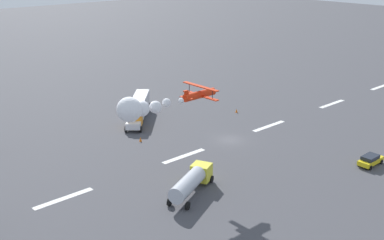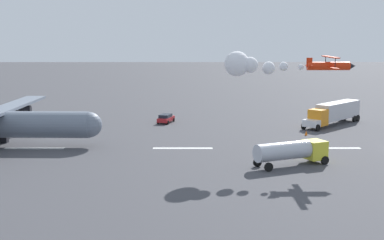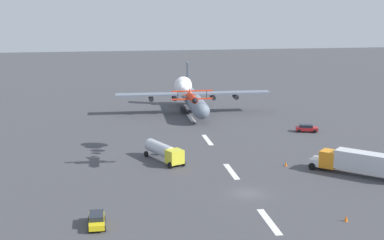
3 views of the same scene
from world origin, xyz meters
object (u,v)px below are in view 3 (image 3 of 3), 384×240
stunt_biplane_red (185,88)px  followme_car_yellow (307,128)px  semi_truck_orange (362,162)px  airport_staff_sedan (97,220)px  fuel_tanker_truck (164,151)px  cargo_transport_plane (194,100)px  traffic_cone_near (346,218)px  traffic_cone_far (286,164)px

stunt_biplane_red → followme_car_yellow: stunt_biplane_red is taller
semi_truck_orange → airport_staff_sedan: 41.23m
stunt_biplane_red → fuel_tanker_truck: size_ratio=1.71×
cargo_transport_plane → semi_truck_orange: 52.59m
airport_staff_sedan → stunt_biplane_red: bearing=-27.0°
fuel_tanker_truck → followme_car_yellow: fuel_tanker_truck is taller
semi_truck_orange → traffic_cone_near: size_ratio=16.81×
traffic_cone_near → followme_car_yellow: bearing=-14.8°
stunt_biplane_red → traffic_cone_far: size_ratio=21.04×
followme_car_yellow → traffic_cone_near: 45.91m
cargo_transport_plane → stunt_biplane_red: 35.24m
airport_staff_sedan → traffic_cone_far: airport_staff_sedan is taller
stunt_biplane_red → traffic_cone_near: size_ratio=21.04×
semi_truck_orange → traffic_cone_near: bearing=148.7°
fuel_tanker_truck → traffic_cone_far: (-5.71, -18.89, -1.37)m
cargo_transport_plane → fuel_tanker_truck: size_ratio=3.91×
traffic_cone_near → traffic_cone_far: size_ratio=1.00×
cargo_transport_plane → traffic_cone_near: 66.12m
cargo_transport_plane → stunt_biplane_red: bearing=168.0°
cargo_transport_plane → semi_truck_orange: size_ratio=2.87×
fuel_tanker_truck → traffic_cone_near: bearing=-146.5°
airport_staff_sedan → traffic_cone_near: airport_staff_sedan is taller
followme_car_yellow → traffic_cone_near: size_ratio=6.23×
fuel_tanker_truck → traffic_cone_near: fuel_tanker_truck is taller
cargo_transport_plane → traffic_cone_far: cargo_transport_plane is taller
fuel_tanker_truck → airport_staff_sedan: (-25.09, 10.69, -0.93)m
semi_truck_orange → traffic_cone_far: (6.65, 9.61, -1.75)m
followme_car_yellow → traffic_cone_near: followme_car_yellow is taller
stunt_biplane_red → airport_staff_sedan: size_ratio=3.53×
cargo_transport_plane → airport_staff_sedan: (-62.35, 21.80, -2.40)m
airport_staff_sedan → cargo_transport_plane: bearing=-19.3°
cargo_transport_plane → stunt_biplane_red: stunt_biplane_red is taller
stunt_biplane_red → traffic_cone_near: (-32.12, -14.79, -11.14)m
cargo_transport_plane → traffic_cone_far: size_ratio=48.22×
followme_car_yellow → airport_staff_sedan: (-41.11, 41.23, 0.00)m
semi_truck_orange → airport_staff_sedan: bearing=108.0°
traffic_cone_near → traffic_cone_far: (22.64, -0.11, 0.00)m
semi_truck_orange → traffic_cone_near: 18.80m
airport_staff_sedan → followme_car_yellow: bearing=-45.1°
stunt_biplane_red → fuel_tanker_truck: stunt_biplane_red is taller
cargo_transport_plane → semi_truck_orange: cargo_transport_plane is taller
semi_truck_orange → traffic_cone_near: (-15.99, 9.72, -1.75)m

